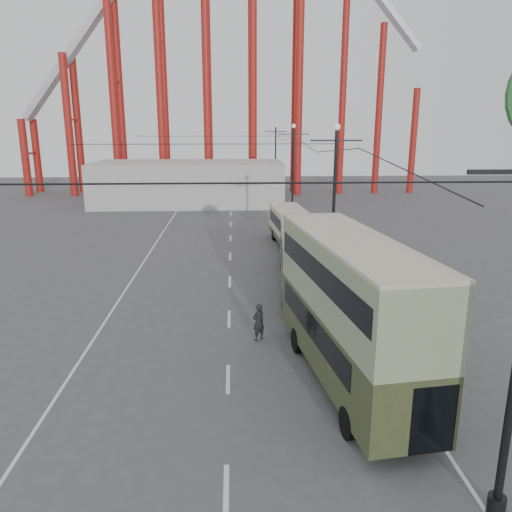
{
  "coord_description": "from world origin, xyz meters",
  "views": [
    {
      "loc": [
        -0.73,
        -12.93,
        9.22
      ],
      "look_at": [
        0.35,
        10.66,
        3.0
      ],
      "focal_mm": 35.0,
      "sensor_mm": 36.0,
      "label": 1
    }
  ],
  "objects_px": {
    "single_decker_green": "(304,254)",
    "single_decker_cream": "(292,227)",
    "double_decker_bus": "(350,304)",
    "pedestrian": "(259,322)"
  },
  "relations": [
    {
      "from": "double_decker_bus",
      "to": "pedestrian",
      "type": "height_order",
      "value": "double_decker_bus"
    },
    {
      "from": "pedestrian",
      "to": "double_decker_bus",
      "type": "bearing_deg",
      "value": 93.57
    },
    {
      "from": "double_decker_bus",
      "to": "single_decker_green",
      "type": "xyz_separation_m",
      "value": [
        0.01,
        11.66,
        -1.19
      ]
    },
    {
      "from": "double_decker_bus",
      "to": "pedestrian",
      "type": "relative_size",
      "value": 6.18
    },
    {
      "from": "pedestrian",
      "to": "single_decker_green",
      "type": "bearing_deg",
      "value": -146.2
    },
    {
      "from": "double_decker_bus",
      "to": "pedestrian",
      "type": "bearing_deg",
      "value": 120.59
    },
    {
      "from": "single_decker_green",
      "to": "single_decker_cream",
      "type": "distance_m",
      "value": 9.44
    },
    {
      "from": "double_decker_bus",
      "to": "single_decker_cream",
      "type": "relative_size",
      "value": 1.13
    },
    {
      "from": "single_decker_green",
      "to": "pedestrian",
      "type": "distance_m",
      "value": 8.41
    },
    {
      "from": "single_decker_green",
      "to": "single_decker_cream",
      "type": "relative_size",
      "value": 1.28
    }
  ]
}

